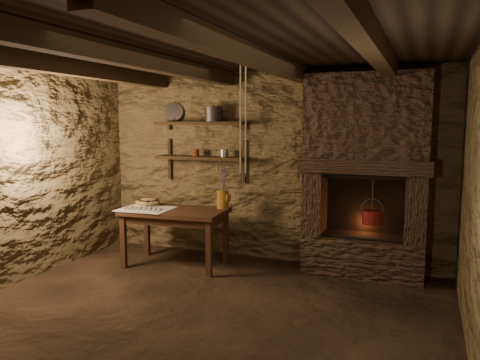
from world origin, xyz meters
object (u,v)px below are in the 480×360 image
at_px(stoneware_jug, 223,191).
at_px(red_pot, 372,216).
at_px(iron_stockpot, 213,115).
at_px(wooden_bowl, 148,202).
at_px(work_table, 176,235).

xyz_separation_m(stoneware_jug, red_pot, (1.77, 0.15, -0.22)).
xyz_separation_m(iron_stockpot, red_pot, (2.02, -0.12, -1.14)).
relative_size(stoneware_jug, wooden_bowl, 1.64).
bearing_deg(wooden_bowl, work_table, -14.87).
bearing_deg(iron_stockpot, stoneware_jug, -46.88).
relative_size(stoneware_jug, red_pot, 0.96).
distance_m(stoneware_jug, iron_stockpot, 1.00).
bearing_deg(red_pot, work_table, -169.37).
xyz_separation_m(stoneware_jug, iron_stockpot, (-0.25, 0.27, 0.93)).
distance_m(stoneware_jug, wooden_bowl, 1.01).
bearing_deg(stoneware_jug, wooden_bowl, 165.52).
xyz_separation_m(work_table, stoneware_jug, (0.52, 0.28, 0.55)).
distance_m(work_table, iron_stockpot, 1.60).
height_order(work_table, iron_stockpot, iron_stockpot).
height_order(iron_stockpot, red_pot, iron_stockpot).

